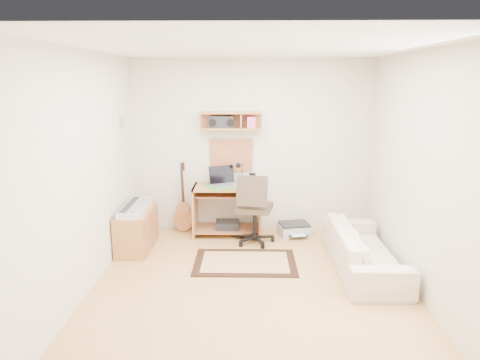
{
  "coord_description": "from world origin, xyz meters",
  "views": [
    {
      "loc": [
        -0.04,
        -4.51,
        2.29
      ],
      "look_at": [
        -0.15,
        1.05,
        1.0
      ],
      "focal_mm": 32.6,
      "sensor_mm": 36.0,
      "label": 1
    }
  ],
  "objects_px": {
    "desk": "(227,210)",
    "printer": "(294,229)",
    "cabinet": "(136,229)",
    "sofa": "(364,242)",
    "task_chair": "(255,208)"
  },
  "relations": [
    {
      "from": "desk",
      "to": "printer",
      "type": "height_order",
      "value": "desk"
    },
    {
      "from": "task_chair",
      "to": "cabinet",
      "type": "bearing_deg",
      "value": -159.45
    },
    {
      "from": "desk",
      "to": "cabinet",
      "type": "distance_m",
      "value": 1.36
    },
    {
      "from": "sofa",
      "to": "cabinet",
      "type": "bearing_deg",
      "value": 78.12
    },
    {
      "from": "task_chair",
      "to": "sofa",
      "type": "height_order",
      "value": "task_chair"
    },
    {
      "from": "desk",
      "to": "printer",
      "type": "relative_size",
      "value": 2.27
    },
    {
      "from": "cabinet",
      "to": "sofa",
      "type": "relative_size",
      "value": 0.51
    },
    {
      "from": "cabinet",
      "to": "task_chair",
      "type": "bearing_deg",
      "value": 8.95
    },
    {
      "from": "printer",
      "to": "sofa",
      "type": "distance_m",
      "value": 1.45
    },
    {
      "from": "cabinet",
      "to": "printer",
      "type": "xyz_separation_m",
      "value": [
        2.23,
        0.6,
        -0.19
      ]
    },
    {
      "from": "cabinet",
      "to": "sofa",
      "type": "xyz_separation_m",
      "value": [
        2.96,
        -0.62,
        0.07
      ]
    },
    {
      "from": "cabinet",
      "to": "printer",
      "type": "distance_m",
      "value": 2.32
    },
    {
      "from": "cabinet",
      "to": "printer",
      "type": "relative_size",
      "value": 2.05
    },
    {
      "from": "cabinet",
      "to": "sofa",
      "type": "distance_m",
      "value": 3.03
    },
    {
      "from": "cabinet",
      "to": "sofa",
      "type": "bearing_deg",
      "value": -11.88
    }
  ]
}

